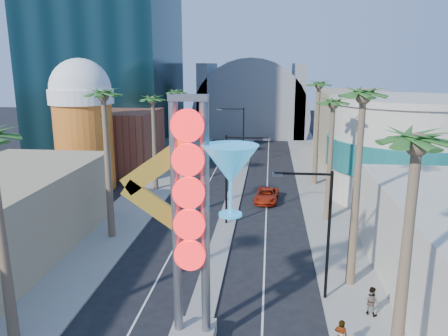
# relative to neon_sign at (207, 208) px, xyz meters

# --- Properties ---
(sidewalk_west) EXTENTS (5.00, 100.00, 0.15)m
(sidewalk_west) POSITION_rel_neon_sign_xyz_m (-10.32, 32.04, -7.23)
(sidewalk_west) COLOR gray
(sidewalk_west) RESTS_ON ground
(sidewalk_east) EXTENTS (5.00, 100.00, 0.15)m
(sidewalk_east) POSITION_rel_neon_sign_xyz_m (8.68, 32.04, -7.23)
(sidewalk_east) COLOR gray
(sidewalk_east) RESTS_ON ground
(median) EXTENTS (1.60, 84.00, 0.15)m
(median) POSITION_rel_neon_sign_xyz_m (-0.82, 35.04, -7.23)
(median) COLOR gray
(median) RESTS_ON ground
(brick_filler_west) EXTENTS (10.00, 10.00, 8.00)m
(brick_filler_west) POSITION_rel_neon_sign_xyz_m (-16.82, 35.04, -3.31)
(brick_filler_west) COLOR brown
(brick_filler_west) RESTS_ON ground
(filler_east) EXTENTS (10.00, 20.00, 10.00)m
(filler_east) POSITION_rel_neon_sign_xyz_m (15.18, 45.04, -2.31)
(filler_east) COLOR tan
(filler_east) RESTS_ON ground
(beer_mug) EXTENTS (7.00, 7.00, 14.50)m
(beer_mug) POSITION_rel_neon_sign_xyz_m (-17.82, 27.04, 0.54)
(beer_mug) COLOR #D5561C
(beer_mug) RESTS_ON ground
(turquoise_building) EXTENTS (16.60, 16.60, 10.60)m
(turquoise_building) POSITION_rel_neon_sign_xyz_m (17.18, 27.04, -2.06)
(turquoise_building) COLOR beige
(turquoise_building) RESTS_ON ground
(canopy) EXTENTS (22.00, 16.00, 22.00)m
(canopy) POSITION_rel_neon_sign_xyz_m (-0.82, 69.04, -3.00)
(canopy) COLOR slate
(canopy) RESTS_ON ground
(neon_sign) EXTENTS (6.53, 2.60, 12.55)m
(neon_sign) POSITION_rel_neon_sign_xyz_m (0.00, 0.00, 0.00)
(neon_sign) COLOR gray
(neon_sign) RESTS_ON ground
(streetlight_0) EXTENTS (3.79, 0.25, 8.00)m
(streetlight_0) POSITION_rel_neon_sign_xyz_m (-0.27, 17.04, -2.43)
(streetlight_0) COLOR black
(streetlight_0) RESTS_ON ground
(streetlight_1) EXTENTS (3.79, 0.25, 8.00)m
(streetlight_1) POSITION_rel_neon_sign_xyz_m (-1.36, 41.04, -2.43)
(streetlight_1) COLOR black
(streetlight_1) RESTS_ON ground
(streetlight_2) EXTENTS (3.45, 0.25, 8.00)m
(streetlight_2) POSITION_rel_neon_sign_xyz_m (5.91, 5.04, -2.47)
(streetlight_2) COLOR black
(streetlight_2) RESTS_ON ground
(palm_1) EXTENTS (2.40, 2.40, 12.70)m
(palm_1) POSITION_rel_neon_sign_xyz_m (-9.82, 13.04, 3.52)
(palm_1) COLOR brown
(palm_1) RESTS_ON ground
(palm_2) EXTENTS (2.40, 2.40, 11.20)m
(palm_2) POSITION_rel_neon_sign_xyz_m (-9.82, 27.04, 2.17)
(palm_2) COLOR brown
(palm_2) RESTS_ON ground
(palm_3) EXTENTS (2.40, 2.40, 11.20)m
(palm_3) POSITION_rel_neon_sign_xyz_m (-9.82, 39.04, 2.17)
(palm_3) COLOR brown
(palm_3) RESTS_ON ground
(palm_4) EXTENTS (2.40, 2.40, 12.20)m
(palm_4) POSITION_rel_neon_sign_xyz_m (8.18, -2.96, 3.07)
(palm_4) COLOR brown
(palm_4) RESTS_ON ground
(palm_5) EXTENTS (2.40, 2.40, 13.20)m
(palm_5) POSITION_rel_neon_sign_xyz_m (8.18, 7.04, 3.96)
(palm_5) COLOR brown
(palm_5) RESTS_ON ground
(palm_6) EXTENTS (2.40, 2.40, 11.70)m
(palm_6) POSITION_rel_neon_sign_xyz_m (8.18, 19.04, 2.62)
(palm_6) COLOR brown
(palm_6) RESTS_ON ground
(palm_7) EXTENTS (2.40, 2.40, 12.70)m
(palm_7) POSITION_rel_neon_sign_xyz_m (8.18, 31.04, 3.52)
(palm_7) COLOR brown
(palm_7) RESTS_ON ground
(red_pickup) EXTENTS (2.65, 4.98, 1.33)m
(red_pickup) POSITION_rel_neon_sign_xyz_m (2.68, 24.07, -6.64)
(red_pickup) COLOR #B4270D
(red_pickup) RESTS_ON ground
(pedestrian_b) EXTENTS (1.02, 0.98, 1.66)m
(pedestrian_b) POSITION_rel_neon_sign_xyz_m (8.69, 3.48, -6.33)
(pedestrian_b) COLOR gray
(pedestrian_b) RESTS_ON sidewalk_east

